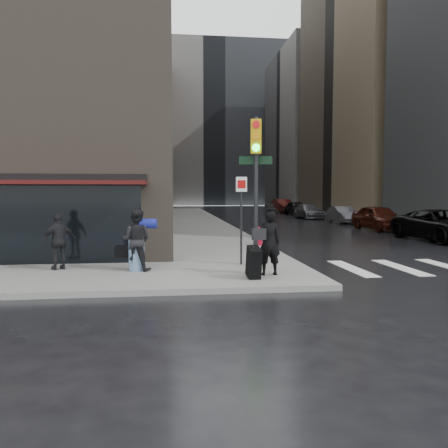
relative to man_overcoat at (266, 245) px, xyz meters
The scene contains 20 objects.
ground 1.23m from the man_overcoat, 123.57° to the left, with size 140.00×140.00×0.00m, color black.
sidewalk_left 27.66m from the man_overcoat, 90.88° to the left, with size 4.00×50.00×0.15m, color slate.
sidewalk_right 30.59m from the man_overcoat, 64.68° to the left, with size 3.00×50.00×0.15m, color slate.
bldg_left_mid 43.94m from the man_overcoat, 109.16° to the left, with size 22.00×24.00×34.00m, color gray.
bldg_left_far 65.18m from the man_overcoat, 102.10° to the left, with size 22.00×20.00×26.00m, color brown.
bldg_right_mid 47.43m from the man_overcoat, 54.33° to the left, with size 22.00×22.00×38.00m, color #927B5A.
bldg_right_far 65.01m from the man_overcoat, 66.43° to the left, with size 22.00×20.00×25.00m, color gray.
bldg_distant 80.26m from the man_overcoat, 85.94° to the left, with size 40.00×12.00×32.00m, color gray.
storefront 7.89m from the man_overcoat, 161.13° to the left, with size 8.40×1.11×2.83m.
man_overcoat is the anchor object (origin of this frame).
man_jeans 3.66m from the man_overcoat, 161.13° to the left, with size 1.21×0.89×1.73m.
man_greycoat 5.89m from the man_overcoat, 164.12° to the left, with size 1.03×0.84×1.64m.
traffic_light 2.68m from the man_overcoat, 89.45° to the left, with size 1.10×0.60×4.46m.
fire_hydrant 6.95m from the man_overcoat, 80.18° to the left, with size 0.43×0.34×0.77m.
parked_car_0 13.65m from the man_overcoat, 38.98° to the left, with size 2.56×5.56×1.55m, color black.
parked_car_1 18.40m from the man_overcoat, 55.02° to the left, with size 1.88×4.68×1.59m, color #3A120B.
parked_car_2 24.12m from the man_overcoat, 63.40° to the left, with size 1.40×4.03×1.33m, color #45454A.
parked_car_3 29.83m from the man_overcoat, 70.18° to the left, with size 1.90×4.68×1.36m, color #4E4F54.
parked_car_4 36.22m from the man_overcoat, 72.55° to the left, with size 1.78×4.43×1.51m, color black.
parked_car_5 42.48m from the man_overcoat, 75.04° to the left, with size 1.75×5.01×1.65m, color #3D0F0C.
Camera 1 is at (-2.01, -11.87, 2.32)m, focal length 35.00 mm.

